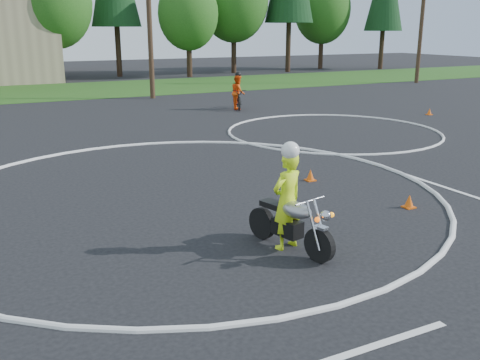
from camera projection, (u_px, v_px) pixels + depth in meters
name	position (u px, v px, depth m)	size (l,w,h in m)	color
ground	(242.00, 237.00, 10.16)	(120.00, 120.00, 0.00)	black
grass_strip	(46.00, 92.00, 33.35)	(120.00, 10.00, 0.02)	#1E4714
course_markings	(240.00, 171.00, 14.84)	(19.05, 19.05, 0.12)	silver
primary_motorcycle	(291.00, 223.00, 9.41)	(0.77, 1.97, 1.06)	black
rider_primary_grp	(287.00, 198.00, 9.41)	(0.73, 0.57, 1.96)	#D4FF1A
rider_second_grp	(238.00, 96.00, 26.06)	(1.28, 2.00, 1.82)	black
traffic_cones	(338.00, 165.00, 14.94)	(23.80, 14.26, 0.30)	#E8570C
utility_poles	(149.00, 2.00, 28.95)	(41.60, 1.12, 10.00)	#473321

